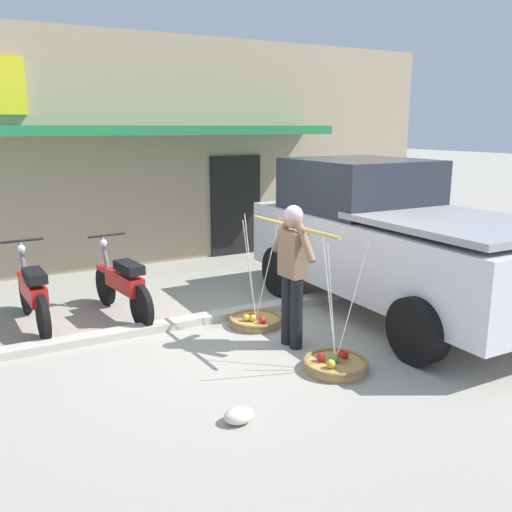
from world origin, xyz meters
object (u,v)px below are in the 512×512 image
Objects in this scene: motorcycle_nearest_shop at (33,293)px; plastic_litter_bag at (239,415)px; fruit_basket_left_side at (256,320)px; motorcycle_second_in_row at (123,285)px; fruit_vendor at (293,267)px; parked_truck at (388,239)px; fruit_basket_right_side at (335,364)px.

motorcycle_nearest_shop reaches higher than plastic_litter_bag.
motorcycle_second_in_row is (-1.43, 1.19, 0.38)m from fruit_basket_left_side.
fruit_vendor reaches higher than motorcycle_second_in_row.
motorcycle_second_in_row is 6.48× the size of plastic_litter_bag.
motorcycle_nearest_shop is 6.51× the size of plastic_litter_bag.
motorcycle_nearest_shop is at bearing 172.22° from motorcycle_second_in_row.
parked_truck is (1.96, -0.28, 0.96)m from fruit_basket_left_side.
fruit_basket_left_side is 2.20m from parked_truck.
fruit_basket_left_side is 0.80× the size of motorcycle_nearest_shop.
motorcycle_second_in_row is (-1.48, 2.00, -0.52)m from fruit_vendor.
plastic_litter_bag is (0.12, -3.28, -0.38)m from motorcycle_second_in_row.
motorcycle_nearest_shop is at bearing 110.06° from plastic_litter_bag.
fruit_basket_right_side is 0.80× the size of motorcycle_second_in_row.
fruit_basket_right_side is 4.00m from motorcycle_nearest_shop.
fruit_basket_left_side is at bearing -27.68° from motorcycle_nearest_shop.
plastic_litter_bag is at bearing -87.89° from motorcycle_second_in_row.
parked_truck is at bearing -23.48° from motorcycle_second_in_row.
parked_truck is 16.89× the size of plastic_litter_bag.
fruit_vendor is at bearing -164.59° from parked_truck.
motorcycle_second_in_row is at bearing -7.78° from motorcycle_nearest_shop.
plastic_litter_bag is (-1.30, -2.09, -0.00)m from fruit_basket_left_side.
fruit_vendor is 6.05× the size of plastic_litter_bag.
fruit_vendor is 0.93× the size of motorcycle_nearest_shop.
fruit_basket_left_side is at bearing 171.78° from parked_truck.
fruit_basket_left_side and fruit_basket_right_side have the same top height.
fruit_basket_left_side is 1.62m from fruit_basket_right_side.
parked_truck is at bearing 29.02° from plastic_litter_bag.
fruit_vendor reaches higher than motorcycle_nearest_shop.
fruit_basket_right_side is 0.31× the size of parked_truck.
fruit_basket_right_side is at bearing -144.29° from parked_truck.
fruit_basket_right_side is 1.48m from plastic_litter_bag.
fruit_basket_left_side is at bearing 93.65° from fruit_vendor.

